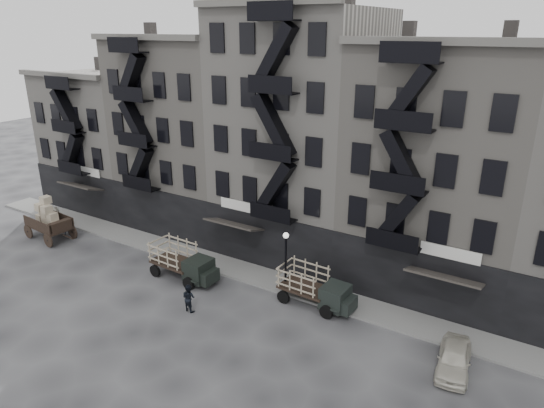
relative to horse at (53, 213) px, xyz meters
The scene contains 14 objects.
ground 20.43m from the horse, ahead, with size 140.00×140.00×0.00m, color #38383A.
sidewalk 20.30m from the horse, ahead, with size 55.00×2.50×0.15m, color slate.
building_west 8.92m from the horse, 88.02° to the left, with size 10.00×11.35×13.20m.
building_midwest 14.23m from the horse, 35.18° to the left, with size 10.00×11.35×16.20m.
building_center 22.84m from the horse, 19.63° to the left, with size 10.00×11.35×18.20m.
building_mideast 31.82m from the horse, 13.43° to the left, with size 10.00×11.35×16.20m.
lamp_post 23.34m from the horse, ahead, with size 0.36×0.36×4.28m.
horse is the anchor object (origin of this frame).
wagon 3.85m from the horse, 39.47° to the right, with size 4.19×2.49×3.41m.
stake_truck_west 16.39m from the horse, ahead, with size 4.95×2.20×2.44m.
stake_truck_east 25.28m from the horse, ahead, with size 4.80×2.14×2.37m.
car_east 33.84m from the horse, ahead, with size 1.52×3.78×1.29m, color beige.
pedestrian_west 3.66m from the horse, 19.65° to the right, with size 0.59×0.39×1.61m, color black.
pedestrian_mid 19.80m from the horse, 13.12° to the right, with size 0.83×0.65×1.71m, color black.
Camera 1 is at (16.37, -20.40, 15.82)m, focal length 32.00 mm.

